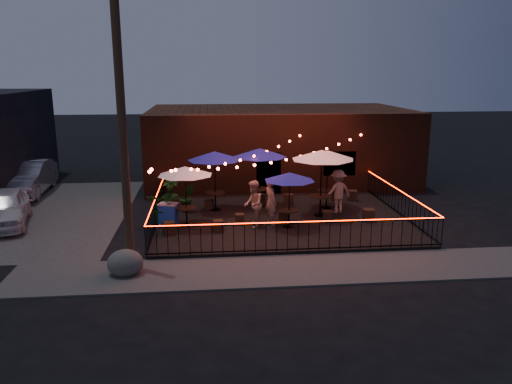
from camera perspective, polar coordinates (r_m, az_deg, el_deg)
ground at (r=18.76m, az=3.69°, el=-5.08°), size 110.00×110.00×0.00m
patio at (r=20.62m, az=2.80°, el=-3.10°), size 10.00×8.00×0.15m
sidewalk at (r=15.76m, az=5.61°, el=-8.77°), size 18.00×2.50×0.05m
brick_building at (r=28.08m, az=2.50°, el=5.44°), size 14.00×8.00×4.00m
utility_pole at (r=15.26m, az=-14.94°, el=5.58°), size 0.26×0.26×8.00m
fence_front at (r=16.69m, az=4.83°, el=-5.12°), size 10.00×0.04×1.04m
fence_left at (r=20.35m, az=-11.25°, el=-1.86°), size 0.04×8.00×1.04m
fence_right at (r=21.75m, az=15.97°, el=-1.13°), size 0.04×8.00×1.04m
festoon_lights at (r=19.64m, az=0.09°, el=3.40°), size 10.02×8.72×1.32m
cafe_table_0 at (r=19.15m, az=-8.11°, el=2.31°), size 2.69×2.69×2.35m
cafe_table_1 at (r=21.21m, az=-4.76°, el=4.06°), size 2.50×2.50×2.57m
cafe_table_2 at (r=18.86m, az=3.85°, el=1.68°), size 2.57×2.57×2.15m
cafe_table_3 at (r=21.73m, az=0.43°, el=4.43°), size 2.71×2.71×2.61m
cafe_table_4 at (r=20.43m, az=7.53°, el=4.12°), size 3.15×3.15×2.76m
cafe_table_5 at (r=21.72m, az=8.22°, el=4.13°), size 2.53×2.53×2.54m
bistro_chair_0 at (r=18.68m, az=-9.93°, el=-4.09°), size 0.52×0.52×0.48m
bistro_chair_1 at (r=18.76m, az=-4.35°, el=-3.90°), size 0.44×0.44×0.44m
bistro_chair_2 at (r=22.30m, az=-9.25°, el=-1.22°), size 0.36×0.36×0.41m
bistro_chair_3 at (r=21.85m, az=-5.37°, el=-1.40°), size 0.41×0.41×0.42m
bistro_chair_4 at (r=19.63m, az=-1.86°, el=-3.11°), size 0.38×0.38×0.41m
bistro_chair_5 at (r=19.70m, az=3.23°, el=-2.93°), size 0.47×0.47×0.50m
bistro_chair_6 at (r=22.75m, az=0.64°, el=-0.73°), size 0.41×0.41×0.41m
bistro_chair_7 at (r=22.50m, az=3.73°, el=-0.85°), size 0.48×0.48×0.48m
bistro_chair_8 at (r=20.19m, az=8.15°, el=-2.74°), size 0.43×0.43×0.42m
bistro_chair_9 at (r=20.45m, az=12.74°, el=-2.61°), size 0.50×0.50×0.51m
bistro_chair_10 at (r=23.52m, az=9.07°, el=-0.37°), size 0.42×0.42×0.46m
bistro_chair_11 at (r=23.62m, az=10.99°, el=-0.38°), size 0.48×0.48×0.47m
patron_a at (r=19.44m, az=1.72°, el=-1.10°), size 0.65×0.78×1.83m
patron_b at (r=19.09m, az=-0.30°, el=-1.39°), size 0.75×0.93×1.82m
patron_c at (r=21.33m, az=9.35°, el=0.08°), size 1.34×1.01×1.85m
potted_shrub_a at (r=19.78m, az=-10.26°, el=-1.52°), size 1.67×1.55×1.52m
potted_shrub_b at (r=21.47m, az=-7.85°, el=-0.66°), size 0.70×0.58×1.20m
potted_shrub_c at (r=22.35m, az=-9.74°, el=-0.07°), size 0.73×0.73×1.27m
cooler at (r=19.60m, az=-9.99°, el=-2.55°), size 0.81×0.67×0.92m
boulder at (r=15.69m, az=-14.72°, el=-7.88°), size 1.06×0.93×0.77m
car_white at (r=22.21m, az=-26.88°, el=-1.64°), size 2.66×4.53×1.45m
car_silver at (r=27.24m, az=-24.66°, el=1.45°), size 1.99×5.15×1.67m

